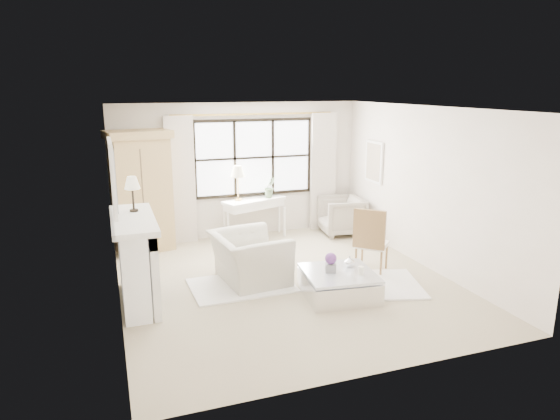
# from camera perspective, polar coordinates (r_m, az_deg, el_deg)

# --- Properties ---
(floor) EXTENTS (5.50, 5.50, 0.00)m
(floor) POSITION_cam_1_polar(r_m,az_deg,el_deg) (7.95, 0.71, -8.25)
(floor) COLOR #BAAA8A
(floor) RESTS_ON ground
(ceiling) EXTENTS (5.50, 5.50, 0.00)m
(ceiling) POSITION_cam_1_polar(r_m,az_deg,el_deg) (7.36, 0.77, 11.59)
(ceiling) COLOR white
(ceiling) RESTS_ON ground
(wall_back) EXTENTS (5.00, 0.00, 5.00)m
(wall_back) POSITION_cam_1_polar(r_m,az_deg,el_deg) (10.12, -4.65, 4.52)
(wall_back) COLOR beige
(wall_back) RESTS_ON ground
(wall_front) EXTENTS (5.00, 0.00, 5.00)m
(wall_front) POSITION_cam_1_polar(r_m,az_deg,el_deg) (5.14, 11.39, -5.12)
(wall_front) COLOR silver
(wall_front) RESTS_ON ground
(wall_left) EXTENTS (0.00, 5.50, 5.50)m
(wall_left) POSITION_cam_1_polar(r_m,az_deg,el_deg) (7.10, -18.56, -0.26)
(wall_left) COLOR beige
(wall_left) RESTS_ON ground
(wall_right) EXTENTS (0.00, 5.50, 5.50)m
(wall_right) POSITION_cam_1_polar(r_m,az_deg,el_deg) (8.71, 16.39, 2.44)
(wall_right) COLOR white
(wall_right) RESTS_ON ground
(window_pane) EXTENTS (2.40, 0.02, 1.50)m
(window_pane) POSITION_cam_1_polar(r_m,az_deg,el_deg) (10.14, -3.01, 6.00)
(window_pane) COLOR white
(window_pane) RESTS_ON wall_back
(window_frame) EXTENTS (2.50, 0.04, 1.50)m
(window_frame) POSITION_cam_1_polar(r_m,az_deg,el_deg) (10.13, -2.99, 5.99)
(window_frame) COLOR black
(window_frame) RESTS_ON wall_back
(curtain_rod) EXTENTS (3.30, 0.04, 0.04)m
(curtain_rod) POSITION_cam_1_polar(r_m,az_deg,el_deg) (10.00, -2.97, 10.89)
(curtain_rod) COLOR #AD893C
(curtain_rod) RESTS_ON wall_back
(curtain_left) EXTENTS (0.55, 0.10, 2.47)m
(curtain_left) POSITION_cam_1_polar(r_m,az_deg,el_deg) (9.81, -11.29, 3.31)
(curtain_left) COLOR beige
(curtain_left) RESTS_ON ground
(curtain_right) EXTENTS (0.55, 0.10, 2.47)m
(curtain_right) POSITION_cam_1_polar(r_m,az_deg,el_deg) (10.64, 4.93, 4.36)
(curtain_right) COLOR beige
(curtain_right) RESTS_ON ground
(fireplace) EXTENTS (0.58, 1.66, 1.26)m
(fireplace) POSITION_cam_1_polar(r_m,az_deg,el_deg) (7.30, -16.36, -5.46)
(fireplace) COLOR white
(fireplace) RESTS_ON ground
(mirror_frame) EXTENTS (0.05, 1.15, 0.95)m
(mirror_frame) POSITION_cam_1_polar(r_m,az_deg,el_deg) (7.00, -18.63, 3.65)
(mirror_frame) COLOR white
(mirror_frame) RESTS_ON wall_left
(mirror_glass) EXTENTS (0.02, 1.00, 0.80)m
(mirror_glass) POSITION_cam_1_polar(r_m,az_deg,el_deg) (7.00, -18.38, 3.67)
(mirror_glass) COLOR #B6BBC2
(mirror_glass) RESTS_ON wall_left
(art_frame) EXTENTS (0.04, 0.62, 0.82)m
(art_frame) POSITION_cam_1_polar(r_m,az_deg,el_deg) (10.06, 10.70, 5.42)
(art_frame) COLOR white
(art_frame) RESTS_ON wall_right
(art_canvas) EXTENTS (0.01, 0.52, 0.72)m
(art_canvas) POSITION_cam_1_polar(r_m,az_deg,el_deg) (10.05, 10.60, 5.42)
(art_canvas) COLOR #BEAC93
(art_canvas) RESTS_ON wall_right
(mantel_lamp) EXTENTS (0.22, 0.22, 0.51)m
(mantel_lamp) POSITION_cam_1_polar(r_m,az_deg,el_deg) (7.37, -16.55, 2.82)
(mantel_lamp) COLOR black
(mantel_lamp) RESTS_ON fireplace
(armoire) EXTENTS (1.24, 0.92, 2.24)m
(armoire) POSITION_cam_1_polar(r_m,az_deg,el_deg) (9.50, -15.55, 2.14)
(armoire) COLOR tan
(armoire) RESTS_ON floor
(console_table) EXTENTS (1.38, 0.86, 0.80)m
(console_table) POSITION_cam_1_polar(r_m,az_deg,el_deg) (10.14, -2.94, -0.93)
(console_table) COLOR white
(console_table) RESTS_ON floor
(console_lamp) EXTENTS (0.28, 0.28, 0.69)m
(console_lamp) POSITION_cam_1_polar(r_m,az_deg,el_deg) (9.85, -4.86, 4.30)
(console_lamp) COLOR gold
(console_lamp) RESTS_ON console_table
(orchid_plant) EXTENTS (0.27, 0.23, 0.43)m
(orchid_plant) POSITION_cam_1_polar(r_m,az_deg,el_deg) (10.11, -1.16, 2.64)
(orchid_plant) COLOR #556F4A
(orchid_plant) RESTS_ON console_table
(side_table) EXTENTS (0.40, 0.40, 0.51)m
(side_table) POSITION_cam_1_polar(r_m,az_deg,el_deg) (8.88, -2.89, -3.57)
(side_table) COLOR white
(side_table) RESTS_ON floor
(rug_left) EXTENTS (1.56, 1.12, 0.03)m
(rug_left) POSITION_cam_1_polar(r_m,az_deg,el_deg) (7.82, -4.43, -8.59)
(rug_left) COLOR white
(rug_left) RESTS_ON floor
(rug_right) EXTENTS (1.86, 1.59, 0.03)m
(rug_right) POSITION_cam_1_polar(r_m,az_deg,el_deg) (7.93, 9.97, -8.40)
(rug_right) COLOR white
(rug_right) RESTS_ON floor
(club_armchair) EXTENTS (1.16, 1.30, 0.77)m
(club_armchair) POSITION_cam_1_polar(r_m,az_deg,el_deg) (7.87, -3.53, -5.51)
(club_armchair) COLOR beige
(club_armchair) RESTS_ON floor
(wingback_chair) EXTENTS (0.96, 0.94, 0.78)m
(wingback_chair) POSITION_cam_1_polar(r_m,az_deg,el_deg) (10.43, 7.04, -0.65)
(wingback_chair) COLOR #A59B8B
(wingback_chair) RESTS_ON floor
(french_chair) EXTENTS (0.68, 0.68, 1.08)m
(french_chair) POSITION_cam_1_polar(r_m,az_deg,el_deg) (8.44, 10.38, -4.89)
(french_chair) COLOR olive
(french_chair) RESTS_ON floor
(coffee_table) EXTENTS (1.11, 1.11, 0.38)m
(coffee_table) POSITION_cam_1_polar(r_m,az_deg,el_deg) (7.43, 6.73, -8.46)
(coffee_table) COLOR white
(coffee_table) RESTS_ON floor
(planter_box) EXTENTS (0.20, 0.20, 0.12)m
(planter_box) POSITION_cam_1_polar(r_m,az_deg,el_deg) (7.34, 5.80, -6.59)
(planter_box) COLOR slate
(planter_box) RESTS_ON coffee_table
(planter_flowers) EXTENTS (0.17, 0.17, 0.17)m
(planter_flowers) POSITION_cam_1_polar(r_m,az_deg,el_deg) (7.29, 5.83, -5.53)
(planter_flowers) COLOR #62317C
(planter_flowers) RESTS_ON planter_box
(pillar_candle) EXTENTS (0.08, 0.08, 0.12)m
(pillar_candle) POSITION_cam_1_polar(r_m,az_deg,el_deg) (7.29, 9.22, -6.84)
(pillar_candle) COLOR white
(pillar_candle) RESTS_ON coffee_table
(coffee_vase) EXTENTS (0.18, 0.18, 0.16)m
(coffee_vase) POSITION_cam_1_polar(r_m,az_deg,el_deg) (7.56, 7.95, -5.84)
(coffee_vase) COLOR silver
(coffee_vase) RESTS_ON coffee_table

